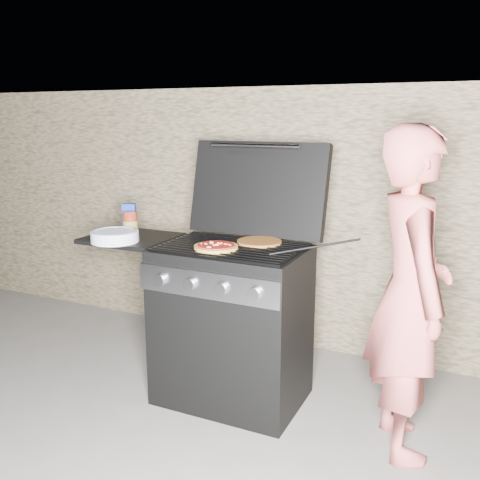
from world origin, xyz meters
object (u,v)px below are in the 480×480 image
at_px(gas_grill, 194,317).
at_px(person, 410,294).
at_px(pizza_topped, 216,246).
at_px(sauce_jar, 130,222).

xyz_separation_m(gas_grill, person, (1.21, -0.05, 0.33)).
relative_size(gas_grill, pizza_topped, 5.65).
xyz_separation_m(pizza_topped, sauce_jar, (-0.68, 0.16, 0.05)).
xyz_separation_m(sauce_jar, person, (1.69, -0.13, -0.18)).
distance_m(pizza_topped, sauce_jar, 0.70).
bearing_deg(person, sauce_jar, 61.97).
xyz_separation_m(pizza_topped, person, (1.01, 0.04, -0.14)).
xyz_separation_m(gas_grill, pizza_topped, (0.20, -0.09, 0.47)).
height_order(gas_grill, pizza_topped, pizza_topped).
relative_size(gas_grill, person, 0.85).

